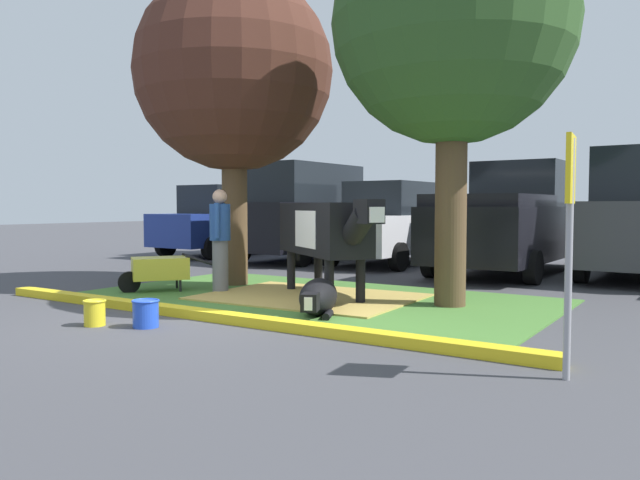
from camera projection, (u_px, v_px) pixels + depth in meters
ground_plane at (208, 316)px, 8.12m from camera, size 80.00×80.00×0.00m
grass_island at (312, 298)px, 9.64m from camera, size 7.19×4.10×0.02m
curb_yellow at (215, 316)px, 7.80m from camera, size 8.39×0.24×0.12m
hay_bedding at (309, 297)px, 9.64m from camera, size 3.29×2.52×0.04m
shade_tree_left at (234, 73)px, 11.06m from camera, size 3.53×3.53×5.60m
shade_tree_right at (453, 25)px, 8.66m from camera, size 3.40×3.40×5.70m
cow_holstein at (326, 230)px, 9.58m from camera, size 2.74×2.16×1.53m
calf_lying at (318, 297)px, 8.19m from camera, size 0.88×1.32×0.48m
person_handler at (220, 237)px, 10.21m from camera, size 0.34×0.47×1.71m
wheelbarrow at (159, 269)px, 10.37m from camera, size 1.25×1.45×0.63m
parking_sign at (570, 208)px, 5.08m from camera, size 0.09×0.44×2.02m
bucket_yellow at (95, 312)px, 7.47m from camera, size 0.27×0.27×0.31m
bucket_blue at (146, 313)px, 7.37m from camera, size 0.33×0.33×0.33m
sedan_blue at (224, 221)px, 18.15m from camera, size 2.08×4.43×2.02m
suv_black at (305, 212)px, 16.35m from camera, size 2.18×4.63×2.52m
hatchback_white at (392, 224)px, 15.30m from camera, size 2.08×4.43×2.02m
pickup_truck_maroon at (510, 221)px, 13.35m from camera, size 2.29×5.43×2.42m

